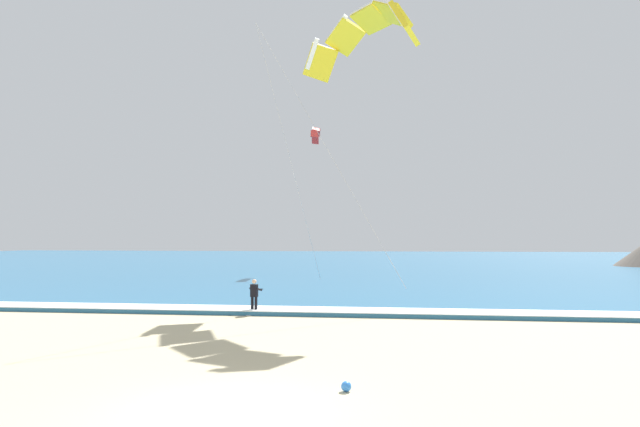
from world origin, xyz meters
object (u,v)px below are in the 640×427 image
Objects in this scene: surfboard at (254,314)px; kitesurfer at (254,295)px; kite_distant at (315,133)px; kite_primary at (364,31)px; beach_ball at (346,386)px.

kitesurfer is (0.00, 0.02, 0.91)m from surfboard.
kitesurfer is 0.42× the size of kite_distant.
kitesurfer is at bearing 75.51° from surfboard.
surfboard is 0.87× the size of kitesurfer.
kite_distant is (-6.04, 24.71, -0.92)m from kite_primary.
kitesurfer is 13.93m from beach_ball.
beach_ball is (6.35, -42.01, -14.26)m from kite_distant.
kite_primary is 25.46m from kite_distant.
kite_primary is (5.12, 4.50, 15.28)m from surfboard.
kite_primary reaches higher than kite_distant.
surfboard is at bearing 113.01° from beach_ball.
kite_primary is at bearing -76.27° from kite_distant.
kitesurfer is 32.16m from kite_distant.
beach_ball is (0.31, -17.29, -15.18)m from kite_primary.
kitesurfer is 6.70× the size of beach_ball.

